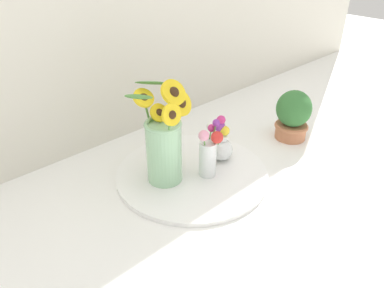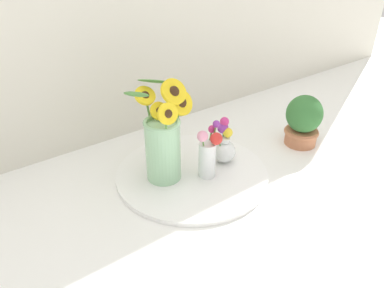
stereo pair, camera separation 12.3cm
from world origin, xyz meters
name	(u,v)px [view 1 (the left image)]	position (x,y,z in m)	size (l,w,h in m)	color
ground_plane	(212,193)	(0.00, 0.00, 0.00)	(6.00, 6.00, 0.00)	white
serving_tray	(192,174)	(0.02, 0.11, 0.01)	(0.52, 0.52, 0.02)	white
mason_jar_sunflowers	(164,142)	(-0.07, 0.15, 0.15)	(0.24, 0.22, 0.34)	#99CC9E
vase_small_center	(209,152)	(0.05, 0.07, 0.10)	(0.09, 0.07, 0.20)	white
vase_bulb_right	(221,144)	(0.15, 0.10, 0.08)	(0.10, 0.08, 0.16)	white
potted_plant	(293,115)	(0.50, 0.04, 0.10)	(0.14, 0.14, 0.20)	#B7704C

